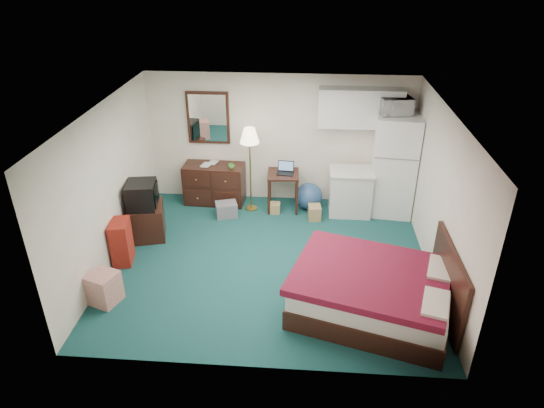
# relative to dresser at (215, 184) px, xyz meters

# --- Properties ---
(floor) EXTENTS (5.00, 4.50, 0.01)m
(floor) POSITION_rel_dresser_xyz_m (1.26, -1.98, -0.39)
(floor) COLOR #10363A
(floor) RESTS_ON ground
(ceiling) EXTENTS (5.00, 4.50, 0.01)m
(ceiling) POSITION_rel_dresser_xyz_m (1.26, -1.98, 2.11)
(ceiling) COLOR white
(ceiling) RESTS_ON walls
(walls) EXTENTS (5.01, 4.51, 2.50)m
(walls) POSITION_rel_dresser_xyz_m (1.26, -1.98, 0.86)
(walls) COLOR white
(walls) RESTS_ON floor
(mirror) EXTENTS (0.80, 0.06, 1.00)m
(mirror) POSITION_rel_dresser_xyz_m (-0.09, 0.24, 1.26)
(mirror) COLOR white
(mirror) RESTS_ON walls
(upper_cabinets) EXTENTS (1.50, 0.35, 0.70)m
(upper_cabinets) POSITION_rel_dresser_xyz_m (2.71, 0.10, 1.56)
(upper_cabinets) COLOR silver
(upper_cabinets) RESTS_ON walls
(headboard) EXTENTS (0.06, 1.56, 1.00)m
(headboard) POSITION_rel_dresser_xyz_m (3.72, -3.09, 0.16)
(headboard) COLOR black
(headboard) RESTS_ON walls
(dresser) EXTENTS (1.18, 0.58, 0.79)m
(dresser) POSITION_rel_dresser_xyz_m (0.00, 0.00, 0.00)
(dresser) COLOR black
(dresser) RESTS_ON floor
(floor_lamp) EXTENTS (0.40, 0.40, 1.64)m
(floor_lamp) POSITION_rel_dresser_xyz_m (0.74, -0.24, 0.42)
(floor_lamp) COLOR #B49944
(floor_lamp) RESTS_ON floor
(desk) EXTENTS (0.61, 0.61, 0.74)m
(desk) POSITION_rel_dresser_xyz_m (1.35, -0.16, -0.02)
(desk) COLOR black
(desk) RESTS_ON floor
(exercise_ball) EXTENTS (0.61, 0.61, 0.52)m
(exercise_ball) POSITION_rel_dresser_xyz_m (1.85, -0.13, -0.14)
(exercise_ball) COLOR navy
(exercise_ball) RESTS_ON floor
(kitchen_counter) EXTENTS (0.77, 0.59, 0.84)m
(kitchen_counter) POSITION_rel_dresser_xyz_m (2.62, -0.24, 0.02)
(kitchen_counter) COLOR silver
(kitchen_counter) RESTS_ON floor
(fridge) EXTENTS (0.86, 0.86, 1.90)m
(fridge) POSITION_rel_dresser_xyz_m (3.39, -0.11, 0.56)
(fridge) COLOR white
(fridge) RESTS_ON floor
(bed) EXTENTS (2.40, 2.10, 0.65)m
(bed) POSITION_rel_dresser_xyz_m (2.74, -3.09, -0.07)
(bed) COLOR #4C081E
(bed) RESTS_ON floor
(tv_stand) EXTENTS (0.74, 0.78, 0.59)m
(tv_stand) POSITION_rel_dresser_xyz_m (-0.95, -1.37, -0.10)
(tv_stand) COLOR black
(tv_stand) RESTS_ON floor
(suitcase) EXTENTS (0.35, 0.49, 0.72)m
(suitcase) POSITION_rel_dresser_xyz_m (-1.10, -2.16, -0.03)
(suitcase) COLOR maroon
(suitcase) RESTS_ON floor
(retail_box) EXTENTS (0.48, 0.48, 0.47)m
(retail_box) POSITION_rel_dresser_xyz_m (-1.01, -3.16, -0.16)
(retail_box) COLOR beige
(retail_box) RESTS_ON floor
(file_bin) EXTENTS (0.46, 0.39, 0.27)m
(file_bin) POSITION_rel_dresser_xyz_m (0.31, -0.56, -0.26)
(file_bin) COLOR slate
(file_bin) RESTS_ON floor
(cardboard_box_a) EXTENTS (0.23, 0.20, 0.19)m
(cardboard_box_a) POSITION_rel_dresser_xyz_m (1.19, -0.36, -0.30)
(cardboard_box_a) COLOR olive
(cardboard_box_a) RESTS_ON floor
(cardboard_box_b) EXTENTS (0.25, 0.29, 0.26)m
(cardboard_box_b) POSITION_rel_dresser_xyz_m (1.96, -0.54, -0.26)
(cardboard_box_b) COLOR olive
(cardboard_box_b) RESTS_ON floor
(laptop) EXTENTS (0.32, 0.27, 0.21)m
(laptop) POSITION_rel_dresser_xyz_m (1.39, -0.18, 0.45)
(laptop) COLOR black
(laptop) RESTS_ON desk
(crt_tv) EXTENTS (0.56, 0.59, 0.45)m
(crt_tv) POSITION_rel_dresser_xyz_m (-0.96, -1.40, 0.42)
(crt_tv) COLOR black
(crt_tv) RESTS_ON tv_stand
(microwave) EXTENTS (0.59, 0.40, 0.37)m
(microwave) POSITION_rel_dresser_xyz_m (3.29, -0.08, 1.69)
(microwave) COLOR white
(microwave) RESTS_ON fridge
(book_a) EXTENTS (0.17, 0.06, 0.24)m
(book_a) POSITION_rel_dresser_xyz_m (-0.22, -0.00, 0.51)
(book_a) COLOR olive
(book_a) RESTS_ON dresser
(book_b) EXTENTS (0.17, 0.07, 0.22)m
(book_b) POSITION_rel_dresser_xyz_m (-0.11, 0.12, 0.51)
(book_b) COLOR olive
(book_b) RESTS_ON dresser
(mug) EXTENTS (0.13, 0.11, 0.12)m
(mug) POSITION_rel_dresser_xyz_m (0.37, -0.14, 0.46)
(mug) COLOR #4D933A
(mug) RESTS_ON dresser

